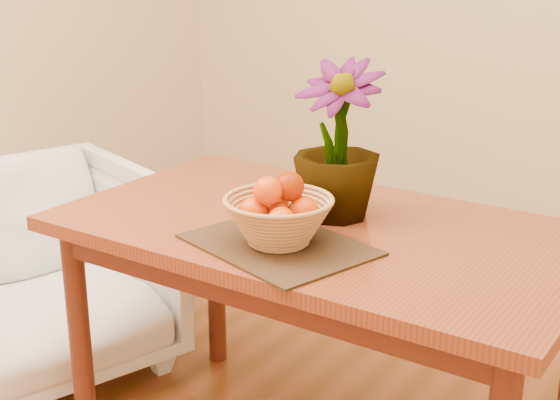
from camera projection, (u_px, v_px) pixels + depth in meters
The scene contains 6 objects.
table at pixel (320, 254), 2.10m from camera, with size 1.40×0.80×0.75m.
placemat at pixel (279, 245), 1.92m from camera, with size 0.44×0.33×0.01m, color #342012.
wicker_basket at pixel (279, 223), 1.90m from camera, with size 0.27×0.27×0.11m.
orange_pile at pixel (280, 202), 1.89m from camera, with size 0.17×0.16×0.13m.
potted_plant at pixel (337, 141), 2.07m from camera, with size 0.24×0.24×0.43m, color #174614.
armchair at pixel (40, 264), 2.71m from camera, with size 0.78×0.73×0.80m, color #87725D.
Camera 1 is at (0.99, -1.39, 1.45)m, focal length 50.00 mm.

